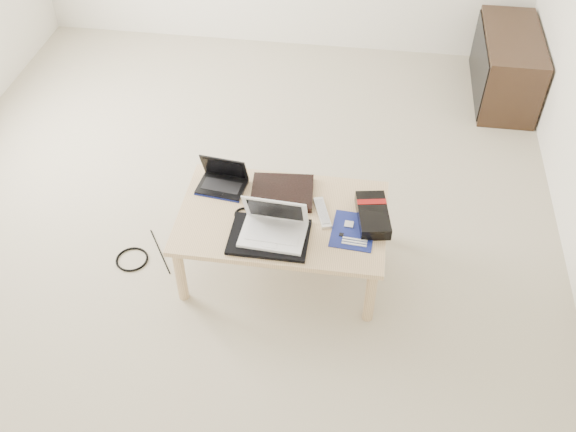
# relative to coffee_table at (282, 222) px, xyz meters

# --- Properties ---
(ground) EXTENTS (4.00, 4.00, 0.00)m
(ground) POSITION_rel_coffee_table_xyz_m (-0.39, 0.52, -0.35)
(ground) COLOR #B3A691
(ground) RESTS_ON ground
(coffee_table) EXTENTS (1.10, 0.70, 0.40)m
(coffee_table) POSITION_rel_coffee_table_xyz_m (0.00, 0.00, 0.00)
(coffee_table) COLOR #D7B481
(coffee_table) RESTS_ON ground
(media_cabinet) EXTENTS (0.41, 0.90, 0.50)m
(media_cabinet) POSITION_rel_coffee_table_xyz_m (1.38, 1.97, -0.10)
(media_cabinet) COLOR #3C2A18
(media_cabinet) RESTS_ON ground
(book) EXTENTS (0.36, 0.31, 0.03)m
(book) POSITION_rel_coffee_table_xyz_m (-0.02, 0.16, 0.07)
(book) COLOR black
(book) RESTS_ON coffee_table
(netbook) EXTENTS (0.28, 0.22, 0.18)m
(netbook) POSITION_rel_coffee_table_xyz_m (-0.36, 0.19, 0.09)
(netbook) COLOR black
(netbook) RESTS_ON coffee_table
(tablet) EXTENTS (0.29, 0.24, 0.01)m
(tablet) POSITION_rel_coffee_table_xyz_m (-0.01, 0.02, 0.06)
(tablet) COLOR black
(tablet) RESTS_ON coffee_table
(remote) EXTENTS (0.12, 0.23, 0.02)m
(remote) POSITION_rel_coffee_table_xyz_m (0.21, 0.04, 0.06)
(remote) COLOR silver
(remote) RESTS_ON coffee_table
(neoprene_sleeve) EXTENTS (0.41, 0.30, 0.02)m
(neoprene_sleeve) POSITION_rel_coffee_table_xyz_m (-0.04, -0.17, 0.06)
(neoprene_sleeve) COLOR black
(neoprene_sleeve) RESTS_ON coffee_table
(white_laptop) EXTENTS (0.34, 0.25, 0.22)m
(white_laptop) POSITION_rel_coffee_table_xyz_m (-0.02, -0.15, 0.11)
(white_laptop) COLOR white
(white_laptop) RESTS_ON neoprene_sleeve
(motherboard) EXTENTS (0.24, 0.29, 0.01)m
(motherboard) POSITION_rel_coffee_table_xyz_m (0.38, -0.06, 0.05)
(motherboard) COLOR #0C184E
(motherboard) RESTS_ON coffee_table
(gpu_box) EXTENTS (0.21, 0.33, 0.07)m
(gpu_box) POSITION_rel_coffee_table_xyz_m (0.47, 0.04, 0.08)
(gpu_box) COLOR black
(gpu_box) RESTS_ON coffee_table
(cable_coil) EXTENTS (0.14, 0.14, 0.01)m
(cable_coil) POSITION_rel_coffee_table_xyz_m (-0.20, -0.03, 0.05)
(cable_coil) COLOR black
(cable_coil) RESTS_ON coffee_table
(floor_cable_coil) EXTENTS (0.21, 0.21, 0.01)m
(floor_cable_coil) POSITION_rel_coffee_table_xyz_m (-0.87, -0.08, -0.35)
(floor_cable_coil) COLOR black
(floor_cable_coil) RESTS_ON ground
(floor_cable_trail) EXTENTS (0.21, 0.32, 0.01)m
(floor_cable_trail) POSITION_rel_coffee_table_xyz_m (-0.73, 0.00, -0.35)
(floor_cable_trail) COLOR black
(floor_cable_trail) RESTS_ON ground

